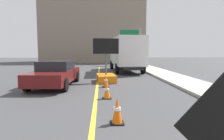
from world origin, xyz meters
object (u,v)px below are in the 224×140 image
at_px(arrow_board_trailer, 106,74).
at_px(traffic_cone_far_lane, 107,91).
at_px(traffic_cone_curbside, 106,81).
at_px(pickup_car, 56,73).
at_px(traffic_cone_mid_lane, 117,111).
at_px(highway_guide_sign, 134,40).
at_px(box_truck, 126,53).

distance_m(arrow_board_trailer, traffic_cone_far_lane, 4.27).
distance_m(arrow_board_trailer, traffic_cone_curbside, 1.79).
height_order(pickup_car, traffic_cone_mid_lane, pickup_car).
height_order(traffic_cone_mid_lane, traffic_cone_curbside, traffic_cone_mid_lane).
bearing_deg(traffic_cone_far_lane, traffic_cone_curbside, 89.64).
bearing_deg(traffic_cone_curbside, arrow_board_trailer, 88.17).
distance_m(pickup_car, traffic_cone_mid_lane, 6.44).
bearing_deg(traffic_cone_far_lane, traffic_cone_mid_lane, -85.90).
relative_size(highway_guide_sign, traffic_cone_far_lane, 7.45).
height_order(box_truck, highway_guide_sign, highway_guide_sign).
relative_size(arrow_board_trailer, traffic_cone_far_lane, 4.02).
height_order(pickup_car, traffic_cone_far_lane, pickup_car).
height_order(pickup_car, highway_guide_sign, highway_guide_sign).
height_order(traffic_cone_mid_lane, traffic_cone_far_lane, traffic_cone_mid_lane).
relative_size(box_truck, pickup_car, 1.53).
relative_size(box_truck, traffic_cone_mid_lane, 10.16).
height_order(box_truck, traffic_cone_mid_lane, box_truck).
xyz_separation_m(box_truck, highway_guide_sign, (2.09, 8.02, 1.68)).
xyz_separation_m(arrow_board_trailer, pickup_car, (-2.83, -1.23, 0.22)).
height_order(highway_guide_sign, traffic_cone_curbside, highway_guide_sign).
bearing_deg(pickup_car, traffic_cone_curbside, -11.40).
bearing_deg(box_truck, arrow_board_trailer, -109.03).
xyz_separation_m(arrow_board_trailer, box_truck, (2.06, 5.97, 1.26)).
distance_m(arrow_board_trailer, traffic_cone_mid_lane, 6.94).
bearing_deg(traffic_cone_curbside, pickup_car, 168.60).
distance_m(box_truck, highway_guide_sign, 8.46).
distance_m(highway_guide_sign, traffic_cone_mid_lane, 21.54).
relative_size(arrow_board_trailer, pickup_car, 0.58).
xyz_separation_m(pickup_car, traffic_cone_mid_lane, (2.94, -5.71, -0.35)).
height_order(pickup_car, traffic_cone_curbside, pickup_car).
xyz_separation_m(traffic_cone_mid_lane, traffic_cone_far_lane, (-0.19, 2.68, -0.02)).
bearing_deg(pickup_car, arrow_board_trailer, 23.45).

